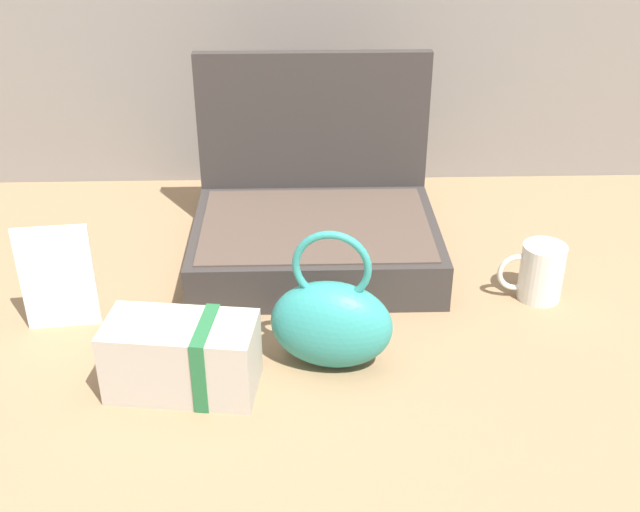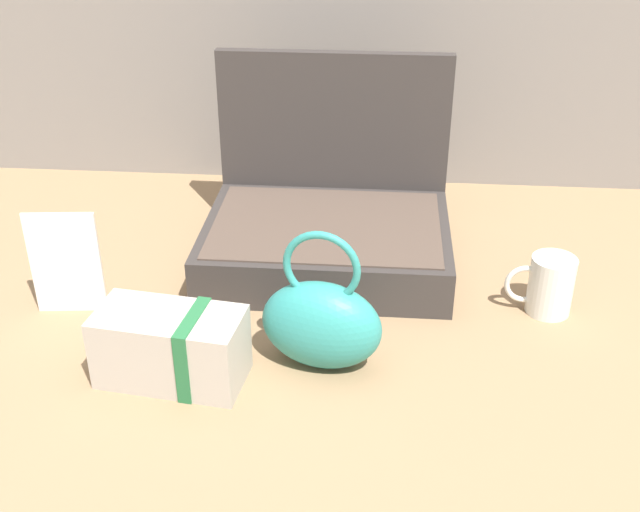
{
  "view_description": "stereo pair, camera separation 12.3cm",
  "coord_description": "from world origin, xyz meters",
  "px_view_note": "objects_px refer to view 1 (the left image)",
  "views": [
    {
      "loc": [
        -0.03,
        -1.1,
        0.71
      ],
      "look_at": [
        -0.0,
        -0.02,
        0.11
      ],
      "focal_mm": 43.98,
      "sensor_mm": 36.0,
      "label": 1
    },
    {
      "loc": [
        0.09,
        -1.09,
        0.71
      ],
      "look_at": [
        -0.0,
        -0.02,
        0.11
      ],
      "focal_mm": 43.98,
      "sensor_mm": 36.0,
      "label": 2
    }
  ],
  "objects_px": {
    "open_suitcase": "(315,220)",
    "coffee_mug": "(540,272)",
    "teal_pouch_handbag": "(331,322)",
    "cream_toiletry_bag": "(184,357)",
    "info_card_left": "(57,278)"
  },
  "relations": [
    {
      "from": "teal_pouch_handbag",
      "to": "info_card_left",
      "type": "height_order",
      "value": "teal_pouch_handbag"
    },
    {
      "from": "open_suitcase",
      "to": "cream_toiletry_bag",
      "type": "bearing_deg",
      "value": -116.44
    },
    {
      "from": "open_suitcase",
      "to": "info_card_left",
      "type": "xyz_separation_m",
      "value": [
        -0.41,
        -0.22,
        0.02
      ]
    },
    {
      "from": "open_suitcase",
      "to": "coffee_mug",
      "type": "distance_m",
      "value": 0.41
    },
    {
      "from": "open_suitcase",
      "to": "teal_pouch_handbag",
      "type": "xyz_separation_m",
      "value": [
        0.02,
        -0.34,
        0.0
      ]
    },
    {
      "from": "info_card_left",
      "to": "open_suitcase",
      "type": "bearing_deg",
      "value": 22.66
    },
    {
      "from": "open_suitcase",
      "to": "info_card_left",
      "type": "relative_size",
      "value": 2.45
    },
    {
      "from": "coffee_mug",
      "to": "info_card_left",
      "type": "bearing_deg",
      "value": -175.34
    },
    {
      "from": "open_suitcase",
      "to": "cream_toiletry_bag",
      "type": "relative_size",
      "value": 1.98
    },
    {
      "from": "coffee_mug",
      "to": "open_suitcase",
      "type": "bearing_deg",
      "value": 156.77
    },
    {
      "from": "teal_pouch_handbag",
      "to": "cream_toiletry_bag",
      "type": "xyz_separation_m",
      "value": [
        -0.21,
        -0.05,
        -0.02
      ]
    },
    {
      "from": "cream_toiletry_bag",
      "to": "teal_pouch_handbag",
      "type": "bearing_deg",
      "value": 14.0
    },
    {
      "from": "teal_pouch_handbag",
      "to": "coffee_mug",
      "type": "distance_m",
      "value": 0.4
    },
    {
      "from": "open_suitcase",
      "to": "cream_toiletry_bag",
      "type": "height_order",
      "value": "open_suitcase"
    },
    {
      "from": "info_card_left",
      "to": "coffee_mug",
      "type": "bearing_deg",
      "value": -1.52
    }
  ]
}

